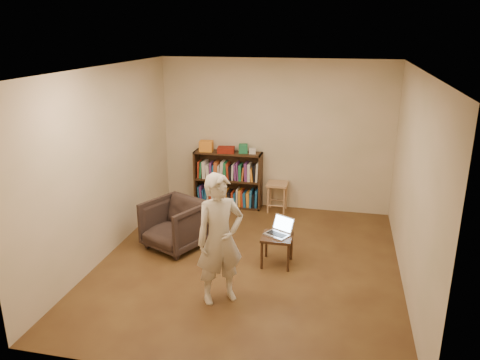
% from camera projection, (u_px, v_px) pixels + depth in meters
% --- Properties ---
extents(floor, '(4.50, 4.50, 0.00)m').
position_uv_depth(floor, '(248.00, 264.00, 6.37)').
color(floor, '#422715').
rests_on(floor, ground).
extents(ceiling, '(4.50, 4.50, 0.00)m').
position_uv_depth(ceiling, '(250.00, 69.00, 5.57)').
color(ceiling, silver).
rests_on(ceiling, wall_back).
extents(wall_back, '(4.00, 0.00, 4.00)m').
position_uv_depth(wall_back, '(275.00, 135.00, 8.06)').
color(wall_back, beige).
rests_on(wall_back, floor).
extents(wall_left, '(0.00, 4.50, 4.50)m').
position_uv_depth(wall_left, '(106.00, 164.00, 6.39)').
color(wall_left, beige).
rests_on(wall_left, floor).
extents(wall_right, '(0.00, 4.50, 4.50)m').
position_uv_depth(wall_right, '(413.00, 184.00, 5.56)').
color(wall_right, beige).
rests_on(wall_right, floor).
extents(bookshelf, '(1.20, 0.30, 1.00)m').
position_uv_depth(bookshelf, '(228.00, 182.00, 8.35)').
color(bookshelf, black).
rests_on(bookshelf, floor).
extents(box_yellow, '(0.24, 0.18, 0.19)m').
position_uv_depth(box_yellow, '(206.00, 146.00, 8.19)').
color(box_yellow, orange).
rests_on(box_yellow, bookshelf).
extents(red_cloth, '(0.32, 0.25, 0.10)m').
position_uv_depth(red_cloth, '(226.00, 150.00, 8.12)').
color(red_cloth, maroon).
rests_on(red_cloth, bookshelf).
extents(box_green, '(0.18, 0.18, 0.15)m').
position_uv_depth(box_green, '(243.00, 149.00, 8.10)').
color(box_green, '#1E7245').
rests_on(box_green, bookshelf).
extents(box_white, '(0.13, 0.13, 0.09)m').
position_uv_depth(box_white, '(252.00, 151.00, 8.06)').
color(box_white, silver).
rests_on(box_white, bookshelf).
extents(stool, '(0.35, 0.35, 0.51)m').
position_uv_depth(stool, '(277.00, 188.00, 8.11)').
color(stool, '#A37A4F').
rests_on(stool, floor).
extents(armchair, '(1.02, 1.03, 0.71)m').
position_uv_depth(armchair, '(175.00, 225.00, 6.77)').
color(armchair, '#2D241E').
rests_on(armchair, floor).
extents(side_table, '(0.41, 0.41, 0.42)m').
position_uv_depth(side_table, '(277.00, 241.00, 6.28)').
color(side_table, black).
rests_on(side_table, floor).
extents(laptop, '(0.42, 0.42, 0.22)m').
position_uv_depth(laptop, '(279.00, 230.00, 6.30)').
color(laptop, silver).
rests_on(laptop, side_table).
extents(person, '(0.68, 0.63, 1.55)m').
position_uv_depth(person, '(220.00, 239.00, 5.32)').
color(person, beige).
rests_on(person, floor).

